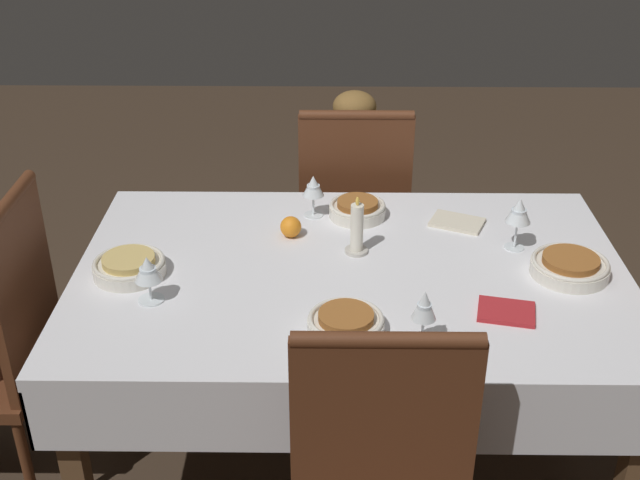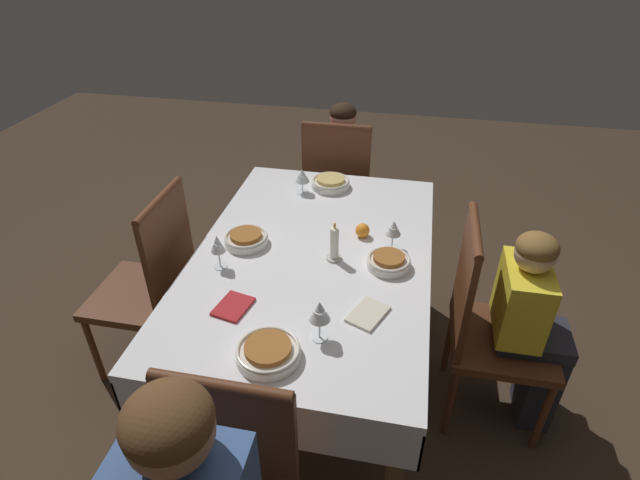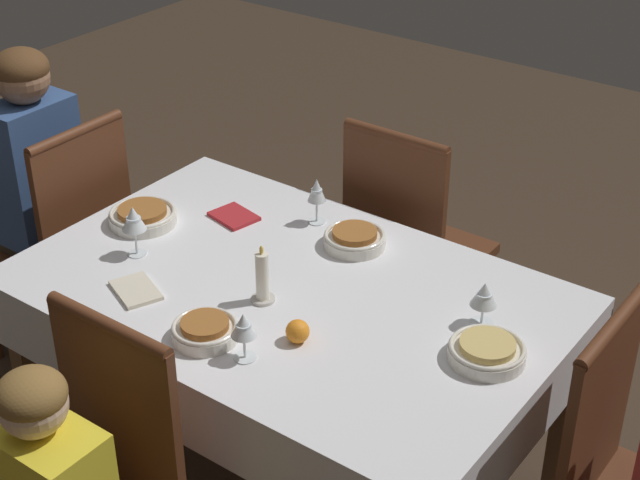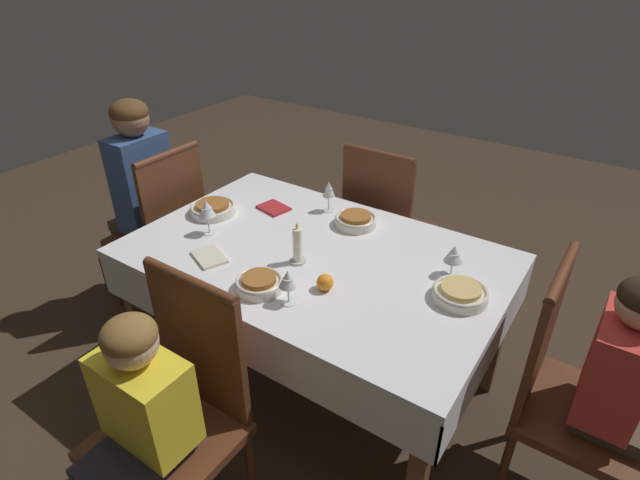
{
  "view_description": "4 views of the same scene",
  "coord_description": "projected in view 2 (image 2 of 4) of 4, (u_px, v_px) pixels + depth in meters",
  "views": [
    {
      "loc": [
        0.07,
        1.97,
        1.95
      ],
      "look_at": [
        0.09,
        0.04,
        0.88
      ],
      "focal_mm": 45.0,
      "sensor_mm": 36.0,
      "label": 1
    },
    {
      "loc": [
        -1.73,
        -0.38,
        2.03
      ],
      "look_at": [
        -0.06,
        -0.05,
        0.88
      ],
      "focal_mm": 28.0,
      "sensor_mm": 36.0,
      "label": 2
    },
    {
      "loc": [
        1.49,
        -1.88,
        2.33
      ],
      "look_at": [
        0.08,
        0.05,
        0.93
      ],
      "focal_mm": 55.0,
      "sensor_mm": 36.0,
      "label": 3
    },
    {
      "loc": [
        1.03,
        -1.48,
        1.9
      ],
      "look_at": [
        0.01,
        0.02,
        0.82
      ],
      "focal_mm": 28.0,
      "sensor_mm": 36.0,
      "label": 4
    }
  ],
  "objects": [
    {
      "name": "person_child_red",
      "position": [
        343.0,
        170.0,
        3.29
      ],
      "size": [
        0.33,
        0.3,
        1.04
      ],
      "rotation": [
        0.0,
        0.0,
        1.57
      ],
      "color": "#4C4233",
      "rests_on": "ground_plane"
    },
    {
      "name": "candle_centerpiece",
      "position": [
        334.0,
        245.0,
        2.11
      ],
      "size": [
        0.07,
        0.07,
        0.18
      ],
      "color": "beige",
      "rests_on": "dining_table"
    },
    {
      "name": "napkin_spare_side",
      "position": [
        368.0,
        314.0,
        1.85
      ],
      "size": [
        0.19,
        0.16,
        0.01
      ],
      "rotation": [
        0.0,
        0.0,
        -0.41
      ],
      "color": "beige",
      "rests_on": "dining_table"
    },
    {
      "name": "orange_fruit",
      "position": [
        362.0,
        230.0,
        2.27
      ],
      "size": [
        0.07,
        0.07,
        0.07
      ],
      "primitive_type": "sphere",
      "color": "orange",
      "rests_on": "dining_table"
    },
    {
      "name": "wine_glass_north",
      "position": [
        218.0,
        245.0,
        2.04
      ],
      "size": [
        0.06,
        0.06,
        0.16
      ],
      "color": "white",
      "rests_on": "dining_table"
    },
    {
      "name": "wine_glass_south",
      "position": [
        393.0,
        229.0,
        2.16
      ],
      "size": [
        0.07,
        0.07,
        0.14
      ],
      "color": "white",
      "rests_on": "dining_table"
    },
    {
      "name": "wine_glass_west",
      "position": [
        320.0,
        312.0,
        1.69
      ],
      "size": [
        0.08,
        0.08,
        0.17
      ],
      "color": "white",
      "rests_on": "dining_table"
    },
    {
      "name": "bowl_east",
      "position": [
        331.0,
        183.0,
        2.68
      ],
      "size": [
        0.21,
        0.21,
        0.06
      ],
      "color": "silver",
      "rests_on": "dining_table"
    },
    {
      "name": "bowl_south",
      "position": [
        389.0,
        261.0,
        2.08
      ],
      "size": [
        0.18,
        0.18,
        0.06
      ],
      "color": "silver",
      "rests_on": "dining_table"
    },
    {
      "name": "ground_plane",
      "position": [
        314.0,
        373.0,
        2.6
      ],
      "size": [
        8.0,
        8.0,
        0.0
      ],
      "primitive_type": "plane",
      "color": "#3D2D21"
    },
    {
      "name": "chair_north",
      "position": [
        152.0,
        281.0,
        2.38
      ],
      "size": [
        0.44,
        0.44,
        1.01
      ],
      "rotation": [
        0.0,
        0.0,
        3.14
      ],
      "color": "#562D19",
      "rests_on": "ground_plane"
    },
    {
      "name": "wine_glass_east",
      "position": [
        302.0,
        177.0,
        2.59
      ],
      "size": [
        0.08,
        0.08,
        0.13
      ],
      "color": "white",
      "rests_on": "dining_table"
    },
    {
      "name": "chair_south",
      "position": [
        486.0,
        321.0,
        2.15
      ],
      "size": [
        0.44,
        0.44,
        1.01
      ],
      "color": "#562D19",
      "rests_on": "ground_plane"
    },
    {
      "name": "person_child_yellow",
      "position": [
        531.0,
        325.0,
        2.12
      ],
      "size": [
        0.3,
        0.33,
        0.99
      ],
      "color": "#282833",
      "rests_on": "ground_plane"
    },
    {
      "name": "chair_east",
      "position": [
        338.0,
        188.0,
        3.17
      ],
      "size": [
        0.44,
        0.44,
        1.01
      ],
      "rotation": [
        0.0,
        0.0,
        1.57
      ],
      "color": "#562D19",
      "rests_on": "ground_plane"
    },
    {
      "name": "bowl_north",
      "position": [
        246.0,
        239.0,
        2.23
      ],
      "size": [
        0.19,
        0.19,
        0.06
      ],
      "color": "silver",
      "rests_on": "dining_table"
    },
    {
      "name": "dining_table",
      "position": [
        312.0,
        269.0,
        2.22
      ],
      "size": [
        1.58,
        1.02,
        0.76
      ],
      "color": "silver",
      "rests_on": "ground_plane"
    },
    {
      "name": "bowl_west",
      "position": [
        268.0,
        352.0,
        1.66
      ],
      "size": [
        0.22,
        0.22,
        0.06
      ],
      "color": "silver",
      "rests_on": "dining_table"
    },
    {
      "name": "napkin_red_folded",
      "position": [
        233.0,
        306.0,
        1.88
      ],
      "size": [
        0.17,
        0.14,
        0.01
      ],
      "rotation": [
        0.0,
        0.0,
        -0.21
      ],
      "color": "#AD2328",
      "rests_on": "dining_table"
    }
  ]
}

